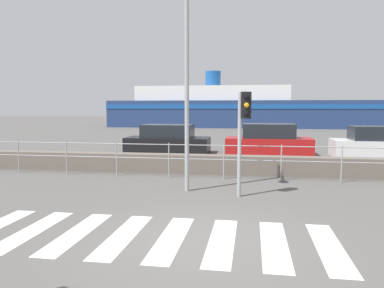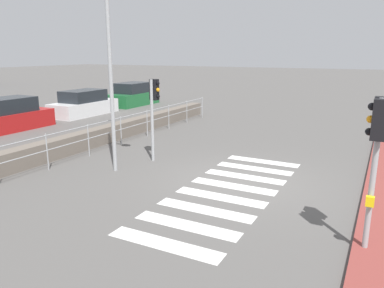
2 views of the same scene
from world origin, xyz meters
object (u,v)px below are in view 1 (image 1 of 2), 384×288
(streetlamp, at_px, (186,58))
(ferry_boat, at_px, (238,110))
(parked_car_red, at_px, (268,142))
(parked_car_white, at_px, (378,144))
(traffic_light_far, at_px, (244,120))
(parked_car_black, at_px, (168,141))

(streetlamp, relative_size, ferry_boat, 0.19)
(ferry_boat, xyz_separation_m, parked_car_red, (2.45, -25.94, -1.36))
(streetlamp, relative_size, parked_car_red, 1.41)
(parked_car_red, height_order, parked_car_white, parked_car_red)
(traffic_light_far, height_order, parked_car_black, traffic_light_far)
(ferry_boat, relative_size, parked_car_black, 7.38)
(ferry_boat, height_order, parked_car_black, ferry_boat)
(ferry_boat, bearing_deg, traffic_light_far, -87.64)
(parked_car_red, bearing_deg, streetlamp, -106.68)
(ferry_boat, height_order, parked_car_red, ferry_boat)
(ferry_boat, distance_m, parked_car_black, 26.11)
(streetlamp, bearing_deg, traffic_light_far, -9.28)
(ferry_boat, bearing_deg, streetlamp, -90.21)
(parked_car_black, relative_size, parked_car_white, 1.02)
(parked_car_red, bearing_deg, parked_car_white, 0.00)
(traffic_light_far, height_order, streetlamp, streetlamp)
(parked_car_black, relative_size, parked_car_red, 1.02)
(parked_car_red, xyz_separation_m, parked_car_white, (5.04, 0.00, -0.03))
(traffic_light_far, distance_m, parked_car_white, 10.83)
(traffic_light_far, relative_size, parked_car_black, 0.65)
(ferry_boat, height_order, parked_car_white, ferry_boat)
(traffic_light_far, xyz_separation_m, parked_car_black, (-4.02, 8.87, -1.39))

